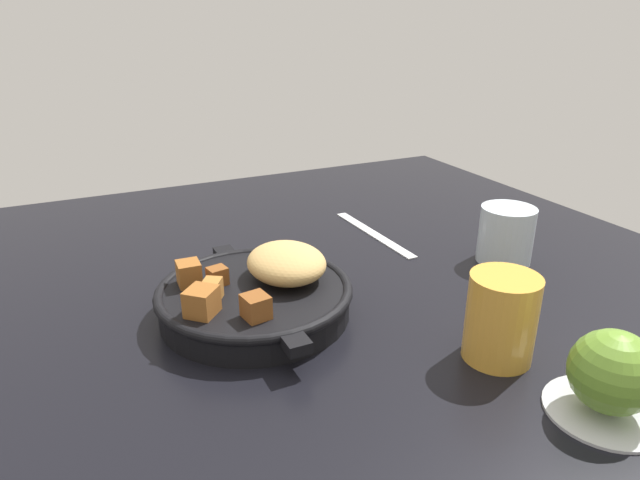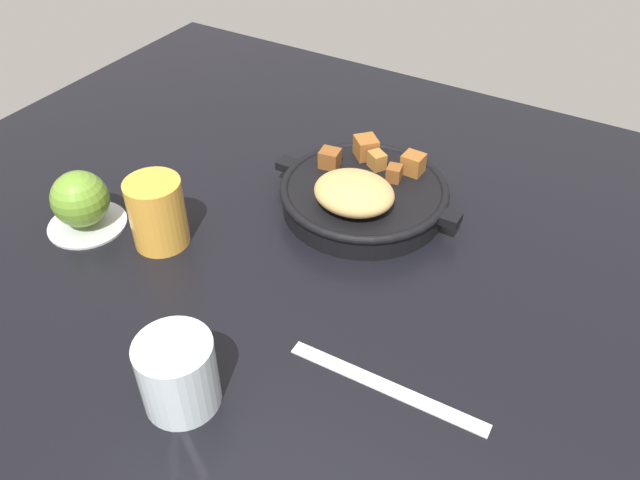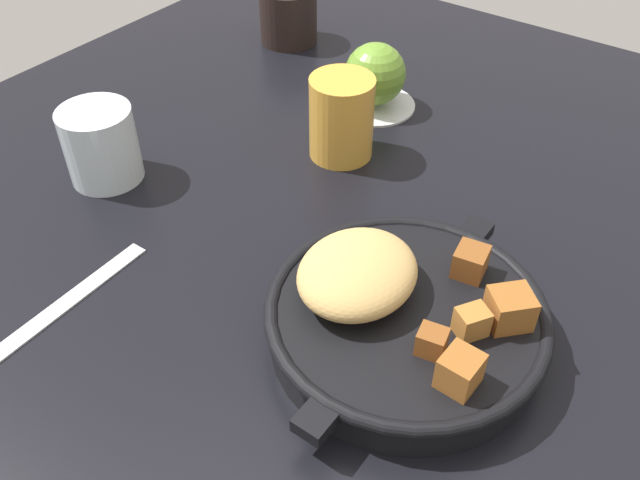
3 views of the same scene
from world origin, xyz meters
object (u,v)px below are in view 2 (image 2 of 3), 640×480
Objects in this scene: butter_knife at (386,386)px; juice_glass_amber at (157,213)px; red_apple at (80,199)px; cast_iron_skillet at (363,194)px; water_glass_short at (178,374)px.

butter_knife is 35.26cm from juice_glass_amber.
red_apple is at bearing 13.46° from juice_glass_amber.
cast_iron_skillet is at bearing -135.02° from juice_glass_amber.
red_apple is 45.43cm from butter_knife.
water_glass_short is at bearing 152.54° from red_apple.
red_apple is at bearing -5.84° from butter_knife.
red_apple reaches higher than butter_knife.
water_glass_short is at bearing 88.75° from cast_iron_skillet.
juice_glass_amber reaches higher than cast_iron_skillet.
red_apple is at bearing 35.90° from cast_iron_skillet.
butter_knife is at bearing 122.40° from cast_iron_skillet.
water_glass_short reaches higher than cast_iron_skillet.
cast_iron_skillet is 36.17cm from water_glass_short.
red_apple is 0.34× the size of butter_knife.
cast_iron_skillet is at bearing -144.10° from red_apple.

